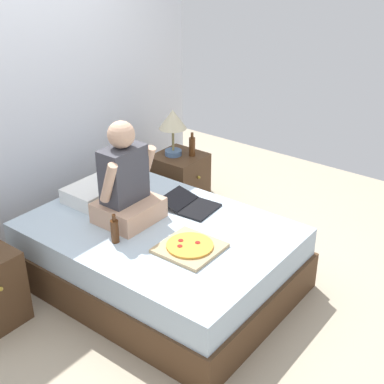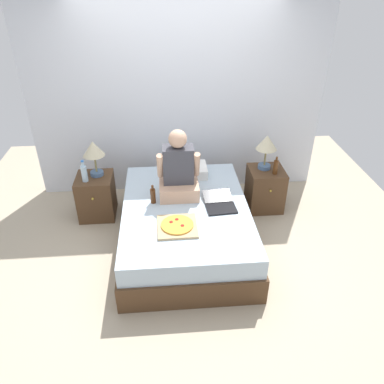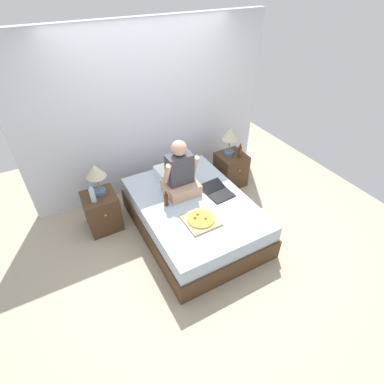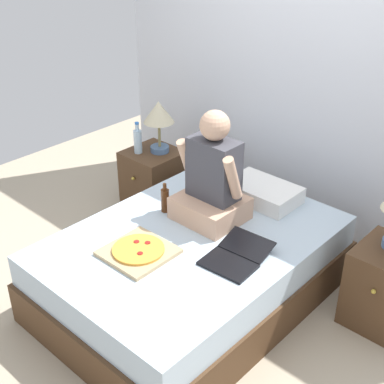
{
  "view_description": "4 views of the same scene",
  "coord_description": "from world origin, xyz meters",
  "px_view_note": "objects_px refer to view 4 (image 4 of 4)",
  "views": [
    {
      "loc": [
        -2.57,
        -2.29,
        2.54
      ],
      "look_at": [
        0.13,
        -0.21,
        0.81
      ],
      "focal_mm": 50.0,
      "sensor_mm": 36.0,
      "label": 1
    },
    {
      "loc": [
        -0.21,
        -3.4,
        2.81
      ],
      "look_at": [
        0.07,
        -0.02,
        0.71
      ],
      "focal_mm": 35.0,
      "sensor_mm": 36.0,
      "label": 2
    },
    {
      "loc": [
        -1.49,
        -2.66,
        3.07
      ],
      "look_at": [
        -0.06,
        -0.06,
        0.73
      ],
      "focal_mm": 28.0,
      "sensor_mm": 36.0,
      "label": 3
    },
    {
      "loc": [
        1.99,
        -2.16,
        2.48
      ],
      "look_at": [
        -0.01,
        0.01,
        0.84
      ],
      "focal_mm": 50.0,
      "sensor_mm": 36.0,
      "label": 4
    }
  ],
  "objects_px": {
    "nightstand_left": "(154,180)",
    "water_bottle": "(138,141)",
    "bed": "(192,267)",
    "person_seated": "(212,181)",
    "laptop": "(234,258)",
    "lamp_on_left_nightstand": "(159,116)",
    "beer_bottle_on_bed": "(165,200)",
    "pizza_box": "(138,251)"
  },
  "relations": [
    {
      "from": "laptop",
      "to": "pizza_box",
      "type": "bearing_deg",
      "value": -144.26
    },
    {
      "from": "nightstand_left",
      "to": "pizza_box",
      "type": "relative_size",
      "value": 1.37
    },
    {
      "from": "bed",
      "to": "pizza_box",
      "type": "relative_size",
      "value": 4.87
    },
    {
      "from": "lamp_on_left_nightstand",
      "to": "water_bottle",
      "type": "distance_m",
      "value": 0.28
    },
    {
      "from": "lamp_on_left_nightstand",
      "to": "pizza_box",
      "type": "bearing_deg",
      "value": -49.67
    },
    {
      "from": "nightstand_left",
      "to": "person_seated",
      "type": "bearing_deg",
      "value": -21.91
    },
    {
      "from": "bed",
      "to": "lamp_on_left_nightstand",
      "type": "relative_size",
      "value": 4.37
    },
    {
      "from": "person_seated",
      "to": "beer_bottle_on_bed",
      "type": "relative_size",
      "value": 3.55
    },
    {
      "from": "bed",
      "to": "beer_bottle_on_bed",
      "type": "relative_size",
      "value": 8.94
    },
    {
      "from": "laptop",
      "to": "nightstand_left",
      "type": "bearing_deg",
      "value": 154.36
    },
    {
      "from": "nightstand_left",
      "to": "pizza_box",
      "type": "bearing_deg",
      "value": -47.16
    },
    {
      "from": "water_bottle",
      "to": "beer_bottle_on_bed",
      "type": "distance_m",
      "value": 0.95
    },
    {
      "from": "lamp_on_left_nightstand",
      "to": "laptop",
      "type": "xyz_separation_m",
      "value": [
        1.42,
        -0.75,
        -0.34
      ]
    },
    {
      "from": "pizza_box",
      "to": "beer_bottle_on_bed",
      "type": "height_order",
      "value": "beer_bottle_on_bed"
    },
    {
      "from": "bed",
      "to": "laptop",
      "type": "height_order",
      "value": "laptop"
    },
    {
      "from": "bed",
      "to": "laptop",
      "type": "xyz_separation_m",
      "value": [
        0.38,
        -0.03,
        0.28
      ]
    },
    {
      "from": "pizza_box",
      "to": "beer_bottle_on_bed",
      "type": "relative_size",
      "value": 1.84
    },
    {
      "from": "laptop",
      "to": "pizza_box",
      "type": "xyz_separation_m",
      "value": [
        -0.49,
        -0.35,
        -0.0
      ]
    },
    {
      "from": "nightstand_left",
      "to": "water_bottle",
      "type": "bearing_deg",
      "value": -131.65
    },
    {
      "from": "laptop",
      "to": "beer_bottle_on_bed",
      "type": "xyz_separation_m",
      "value": [
        -0.73,
        0.13,
        0.07
      ]
    },
    {
      "from": "bed",
      "to": "person_seated",
      "type": "xyz_separation_m",
      "value": [
        -0.06,
        0.26,
        0.55
      ]
    },
    {
      "from": "pizza_box",
      "to": "beer_bottle_on_bed",
      "type": "xyz_separation_m",
      "value": [
        -0.24,
        0.48,
        0.07
      ]
    },
    {
      "from": "nightstand_left",
      "to": "lamp_on_left_nightstand",
      "type": "relative_size",
      "value": 1.23
    },
    {
      "from": "water_bottle",
      "to": "beer_bottle_on_bed",
      "type": "relative_size",
      "value": 1.25
    },
    {
      "from": "water_bottle",
      "to": "pizza_box",
      "type": "distance_m",
      "value": 1.43
    },
    {
      "from": "nightstand_left",
      "to": "beer_bottle_on_bed",
      "type": "xyz_separation_m",
      "value": [
        0.73,
        -0.57,
        0.33
      ]
    },
    {
      "from": "water_bottle",
      "to": "beer_bottle_on_bed",
      "type": "height_order",
      "value": "water_bottle"
    },
    {
      "from": "bed",
      "to": "lamp_on_left_nightstand",
      "type": "distance_m",
      "value": 1.42
    },
    {
      "from": "pizza_box",
      "to": "laptop",
      "type": "bearing_deg",
      "value": 35.74
    },
    {
      "from": "nightstand_left",
      "to": "lamp_on_left_nightstand",
      "type": "bearing_deg",
      "value": 51.37
    },
    {
      "from": "lamp_on_left_nightstand",
      "to": "pizza_box",
      "type": "distance_m",
      "value": 1.49
    },
    {
      "from": "person_seated",
      "to": "laptop",
      "type": "xyz_separation_m",
      "value": [
        0.44,
        -0.29,
        -0.27
      ]
    },
    {
      "from": "pizza_box",
      "to": "person_seated",
      "type": "bearing_deg",
      "value": 85.42
    },
    {
      "from": "laptop",
      "to": "pizza_box",
      "type": "relative_size",
      "value": 1.08
    },
    {
      "from": "bed",
      "to": "person_seated",
      "type": "bearing_deg",
      "value": 102.65
    },
    {
      "from": "nightstand_left",
      "to": "water_bottle",
      "type": "xyz_separation_m",
      "value": [
        -0.08,
        -0.09,
        0.39
      ]
    },
    {
      "from": "pizza_box",
      "to": "nightstand_left",
      "type": "bearing_deg",
      "value": 132.84
    },
    {
      "from": "bed",
      "to": "nightstand_left",
      "type": "distance_m",
      "value": 1.28
    },
    {
      "from": "laptop",
      "to": "lamp_on_left_nightstand",
      "type": "bearing_deg",
      "value": 152.14
    },
    {
      "from": "bed",
      "to": "person_seated",
      "type": "height_order",
      "value": "person_seated"
    },
    {
      "from": "person_seated",
      "to": "bed",
      "type": "bearing_deg",
      "value": -77.35
    },
    {
      "from": "beer_bottle_on_bed",
      "to": "nightstand_left",
      "type": "bearing_deg",
      "value": 141.93
    }
  ]
}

